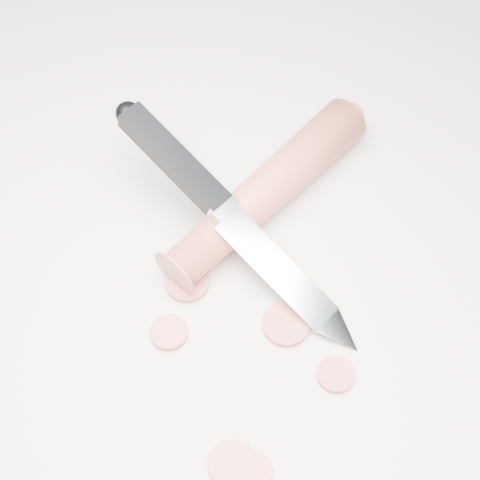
{
  "coord_description": "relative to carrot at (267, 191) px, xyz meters",
  "views": [
    {
      "loc": [
        -0.0,
        -0.23,
        0.51
      ],
      "look_at": [
        -0.03,
        0.06,
        0.02
      ],
      "focal_mm": 50.0,
      "sensor_mm": 36.0,
      "label": 1
    }
  ],
  "objects": [
    {
      "name": "carrot_slice_5",
      "position": [
        0.0,
        -0.24,
        -0.02
      ],
      "size": [
        0.03,
        0.03,
        0.01
      ],
      "primitive_type": "cylinder",
      "color": "#C95748",
      "rests_on": "ground"
    },
    {
      "name": "carrot_slice_2",
      "position": [
        -0.06,
        -0.09,
        -0.02
      ],
      "size": [
        0.04,
        0.04,
        0.01
      ],
      "primitive_type": "cylinder",
      "color": "#C95748",
      "rests_on": "ground"
    },
    {
      "name": "carrot_slice_1",
      "position": [
        0.02,
        -0.12,
        -0.02
      ],
      "size": [
        0.04,
        0.04,
        0.01
      ],
      "primitive_type": "cylinder",
      "color": "#C95748",
      "rests_on": "ground"
    },
    {
      "name": "carrot",
      "position": [
        0.0,
        0.0,
        0.0
      ],
      "size": [
        0.17,
        0.2,
        0.04
      ],
      "primitive_type": "cylinder",
      "rotation": [
        1.57,
        0.0,
        -0.67
      ],
      "color": "#CC4F3A",
      "rests_on": "ground"
    },
    {
      "name": "carrot_slice_0",
      "position": [
        0.07,
        -0.16,
        -0.02
      ],
      "size": [
        0.03,
        0.03,
        0.01
      ],
      "primitive_type": "cylinder",
      "color": "#C95748",
      "rests_on": "ground"
    },
    {
      "name": "ground",
      "position": [
        0.01,
        -0.11,
        -0.02
      ],
      "size": [
        2.4,
        2.4,
        0.0
      ],
      "primitive_type": "plane",
      "color": "silver",
      "rests_on": "ground"
    },
    {
      "name": "carrot_slice_3",
      "position": [
        -0.01,
        -0.23,
        -0.02
      ],
      "size": [
        0.04,
        0.04,
        0.01
      ],
      "primitive_type": "cylinder",
      "color": "#C95748",
      "rests_on": "ground"
    },
    {
      "name": "kitchen_knife",
      "position": [
        -0.02,
        -0.05,
        0.02
      ],
      "size": [
        0.24,
        0.2,
        0.09
      ],
      "primitive_type": null,
      "color": "silver",
      "rests_on": "ground"
    },
    {
      "name": "carrot_slice_4",
      "position": [
        -0.07,
        -0.13,
        -0.02
      ],
      "size": [
        0.03,
        0.03,
        0.01
      ],
      "primitive_type": "cylinder",
      "color": "#C95748",
      "rests_on": "ground"
    }
  ]
}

